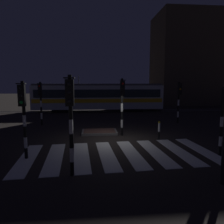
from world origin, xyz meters
The scene contains 14 objects.
ground_plane centered at (0.00, 0.00, 0.00)m, with size 120.00×120.00×0.00m, color black.
rail_near centered at (0.00, 12.62, 0.01)m, with size 80.00×0.12×0.03m, color #59595E.
rail_far centered at (0.00, 14.06, 0.01)m, with size 80.00×0.12×0.03m, color #59595E.
crosswalk_zebra centered at (0.00, -2.40, 0.01)m, with size 9.17×4.75×0.02m.
traffic_island centered at (-0.79, 1.95, 0.09)m, with size 2.29×1.52×0.18m.
traffic_light_median_centre centered at (0.60, 1.11, 2.36)m, with size 0.36×0.42×3.58m.
traffic_light_corner_far_left centered at (-5.25, 5.10, 2.24)m, with size 0.36×0.42×3.40m.
traffic_light_kerb_mid_left centered at (-1.98, -4.65, 2.35)m, with size 0.36×0.42×3.57m.
traffic_light_corner_near_right centered at (4.55, -3.09, 2.08)m, with size 0.36×0.42×3.15m.
traffic_light_corner_near_left centered at (-4.14, -2.72, 2.23)m, with size 0.36×0.42×3.38m.
traffic_light_corner_far_right centered at (5.82, 4.98, 2.25)m, with size 0.36×0.42×3.41m.
tram centered at (-0.57, 13.34, 1.75)m, with size 15.10×2.58×4.15m.
bollard_island_edge centered at (2.60, -0.09, 0.56)m, with size 0.12×0.12×1.11m.
building_backdrop centered at (17.24, 21.81, 6.97)m, with size 16.82×8.00×13.94m, color #42382D.
Camera 1 is at (-1.21, -12.02, 3.28)m, focal length 34.52 mm.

